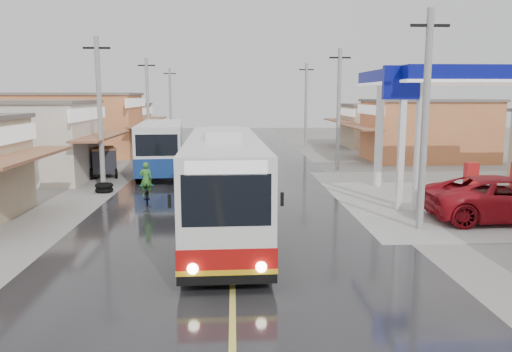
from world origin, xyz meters
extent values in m
plane|color=slate|center=(0.00, 0.00, 0.00)|extent=(120.00, 120.00, 0.00)
cube|color=black|center=(0.00, 15.00, 0.01)|extent=(12.00, 90.00, 0.02)
cube|color=#D8CC4C|center=(0.00, 15.00, 0.02)|extent=(0.15, 90.00, 0.01)
cube|color=gray|center=(13.00, 6.00, 0.01)|extent=(16.00, 16.00, 0.03)
cube|color=#090F81|center=(13.00, 6.00, 5.85)|extent=(12.00, 8.00, 0.70)
cube|color=white|center=(13.00, 6.00, 5.55)|extent=(12.10, 8.10, 0.12)
cylinder|color=white|center=(8.00, 9.00, 2.75)|extent=(0.44, 0.44, 5.50)
cylinder|color=white|center=(8.00, 3.00, 2.75)|extent=(0.44, 0.44, 5.50)
cube|color=gray|center=(13.00, 6.00, 0.10)|extent=(4.00, 1.20, 0.20)
cube|color=#B21919|center=(11.80, 6.00, 0.95)|extent=(0.60, 0.45, 1.50)
cube|color=white|center=(7.20, 3.00, 3.00)|extent=(0.25, 0.25, 6.00)
cube|color=#090F81|center=(7.20, 3.00, 5.50)|extent=(1.80, 0.30, 1.40)
cube|color=silver|center=(-0.31, -0.11, 2.03)|extent=(2.85, 11.99, 2.93)
cube|color=black|center=(-0.31, -0.11, 0.47)|extent=(2.87, 12.01, 0.30)
cube|color=#A7100D|center=(-0.31, -0.11, 0.96)|extent=(2.89, 12.03, 0.55)
cube|color=gold|center=(-0.31, -0.11, 0.64)|extent=(2.90, 12.04, 0.14)
cube|color=black|center=(-0.33, 0.39, 2.35)|extent=(2.81, 9.51, 0.99)
cube|color=black|center=(-0.13, -6.01, 2.45)|extent=(2.19, 0.19, 1.29)
cube|color=black|center=(-0.50, 5.80, 2.45)|extent=(2.19, 0.19, 1.09)
cube|color=white|center=(-0.13, -6.01, 3.25)|extent=(1.99, 0.18, 0.35)
cube|color=silver|center=(-0.31, -0.11, 3.64)|extent=(1.28, 3.01, 0.30)
cylinder|color=black|center=(-1.28, -4.31, 0.57)|extent=(0.38, 1.10, 1.09)
cylinder|color=black|center=(0.91, -4.24, 0.57)|extent=(0.38, 1.10, 1.09)
cylinder|color=black|center=(-1.52, 3.63, 0.57)|extent=(0.38, 1.10, 1.09)
cylinder|color=black|center=(0.66, 3.70, 0.57)|extent=(0.38, 1.10, 1.09)
sphere|color=#FFF2CC|center=(-0.97, -6.11, 0.76)|extent=(0.29, 0.29, 0.28)
sphere|color=#FFF2CC|center=(0.72, -6.06, 0.76)|extent=(0.29, 0.29, 0.28)
cube|color=black|center=(-1.53, -5.81, 2.40)|extent=(0.08, 0.08, 0.35)
cube|color=black|center=(1.25, -5.72, 2.40)|extent=(0.08, 0.08, 0.35)
cube|color=silver|center=(-4.59, 14.33, 1.91)|extent=(3.46, 9.89, 2.69)
cube|color=navy|center=(-4.59, 14.33, 0.99)|extent=(3.50, 9.94, 1.08)
cube|color=black|center=(-4.59, 14.33, 2.28)|extent=(3.35, 8.29, 0.97)
cube|color=black|center=(-4.15, 9.55, 2.28)|extent=(2.29, 0.33, 1.19)
cylinder|color=black|center=(-5.44, 10.79, 0.56)|extent=(0.42, 1.10, 1.08)
cylinder|color=black|center=(-3.11, 11.00, 0.56)|extent=(0.42, 1.10, 1.08)
cylinder|color=black|center=(-6.07, 17.65, 0.56)|extent=(0.42, 1.10, 1.08)
cylinder|color=black|center=(-3.74, 17.87, 0.56)|extent=(0.42, 1.10, 1.08)
imported|color=maroon|center=(10.92, 1.14, 0.89)|extent=(6.51, 3.14, 1.79)
imported|color=black|center=(-3.98, 5.11, 0.48)|extent=(0.92, 1.89, 0.95)
imported|color=#36812B|center=(-3.98, 4.90, 1.16)|extent=(0.63, 0.47, 1.58)
cube|color=#26262D|center=(-7.99, 12.97, 1.02)|extent=(2.02, 2.48, 1.39)
cube|color=brown|center=(-7.99, 12.97, 1.77)|extent=(2.09, 2.55, 0.11)
cylinder|color=black|center=(-8.45, 12.01, 0.32)|extent=(0.40, 0.67, 0.64)
cylinder|color=black|center=(-8.95, 13.43, 0.32)|extent=(0.40, 0.67, 0.64)
cylinder|color=black|center=(-7.07, 12.27, 0.32)|extent=(0.33, 0.65, 0.64)
torus|color=black|center=(-6.68, 7.91, 0.12)|extent=(0.92, 0.92, 0.24)
torus|color=black|center=(-6.68, 7.91, 0.35)|extent=(0.92, 0.92, 0.24)
camera|label=1|loc=(0.05, -17.86, 4.95)|focal=35.00mm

